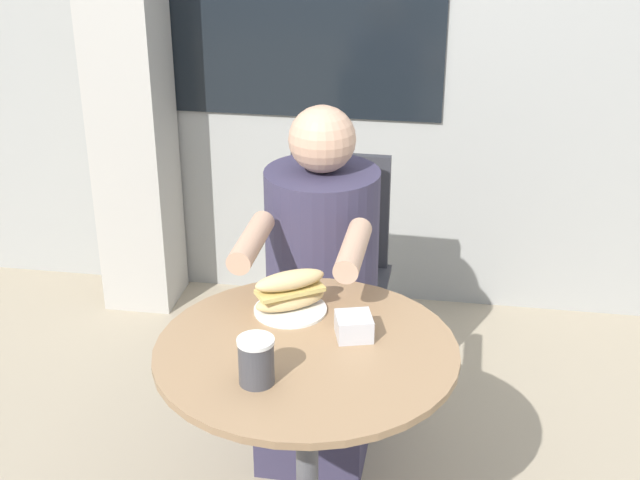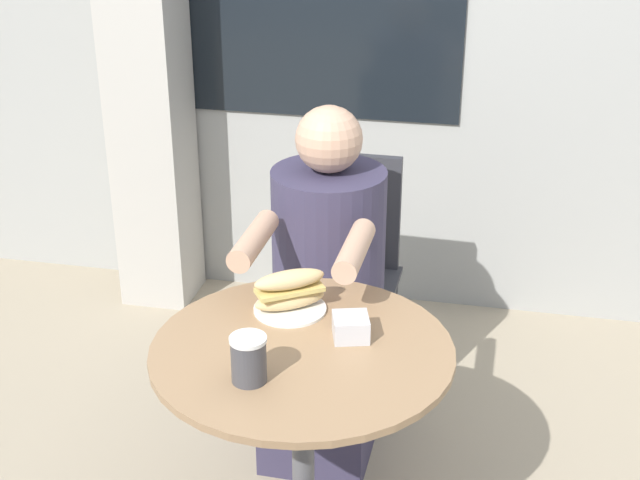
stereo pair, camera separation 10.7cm
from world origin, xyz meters
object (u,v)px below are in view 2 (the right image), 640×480
drink_cup (249,359)px  diner_chair (346,255)px  sandwich_on_plate (290,293)px  cafe_table (303,408)px  seated_diner (326,308)px

drink_cup → diner_chair: bearing=88.3°
sandwich_on_plate → cafe_table: bearing=-67.1°
diner_chair → sandwich_on_plate: size_ratio=4.33×
diner_chair → sandwich_on_plate: diner_chair is taller
seated_diner → cafe_table: bearing=96.8°
cafe_table → sandwich_on_plate: (-0.08, 0.18, 0.24)m
diner_chair → seated_diner: size_ratio=0.75×
drink_cup → cafe_table: bearing=62.6°
seated_diner → sandwich_on_plate: bearing=88.5°
diner_chair → seated_diner: seated_diner is taller
cafe_table → diner_chair: size_ratio=0.88×
cafe_table → diner_chair: bearing=93.5°
drink_cup → seated_diner: bearing=87.7°
cafe_table → drink_cup: 0.31m
seated_diner → drink_cup: bearing=88.7°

